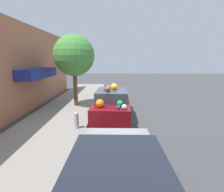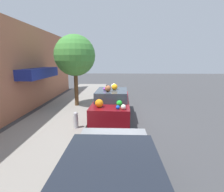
# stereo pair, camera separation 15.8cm
# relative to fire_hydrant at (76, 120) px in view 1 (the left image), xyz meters

# --- Properties ---
(ground_plane) EXTENTS (60.00, 60.00, 0.00)m
(ground_plane) POSITION_rel_fire_hydrant_xyz_m (1.64, -1.48, -0.46)
(ground_plane) COLOR #424244
(sidewalk_curb) EXTENTS (24.00, 3.20, 0.11)m
(sidewalk_curb) POSITION_rel_fire_hydrant_xyz_m (1.64, 1.22, -0.40)
(sidewalk_curb) COLOR gray
(sidewalk_curb) RESTS_ON ground
(building_facade) EXTENTS (18.00, 1.20, 4.91)m
(building_facade) POSITION_rel_fire_hydrant_xyz_m (1.74, 3.43, 1.98)
(building_facade) COLOR #B26B4C
(building_facade) RESTS_ON ground
(street_tree) EXTENTS (2.45, 2.45, 4.30)m
(street_tree) POSITION_rel_fire_hydrant_xyz_m (3.73, 0.84, 2.71)
(street_tree) COLOR brown
(street_tree) RESTS_ON sidewalk_curb
(fire_hydrant) EXTENTS (0.20, 0.20, 0.70)m
(fire_hydrant) POSITION_rel_fire_hydrant_xyz_m (0.00, 0.00, 0.00)
(fire_hydrant) COLOR #B2B2B7
(fire_hydrant) RESTS_ON sidewalk_curb
(art_car) EXTENTS (4.38, 1.80, 1.78)m
(art_car) POSITION_rel_fire_hydrant_xyz_m (1.59, -1.46, 0.33)
(art_car) COLOR maroon
(art_car) RESTS_ON ground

